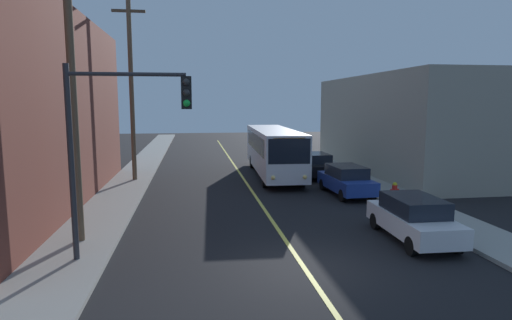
{
  "coord_description": "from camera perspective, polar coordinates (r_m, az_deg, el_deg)",
  "views": [
    {
      "loc": [
        -3.28,
        -12.05,
        4.99
      ],
      "look_at": [
        0.0,
        9.99,
        2.0
      ],
      "focal_mm": 29.9,
      "sensor_mm": 36.0,
      "label": 1
    }
  ],
  "objects": [
    {
      "name": "utility_pole_near",
      "position": [
        15.98,
        -23.59,
        13.04
      ],
      "size": [
        2.4,
        0.28,
        11.97
      ],
      "color": "brown",
      "rests_on": "sidewalk_left"
    },
    {
      "name": "lane_stripe_center",
      "position": [
        27.7,
        -1.53,
        -2.73
      ],
      "size": [
        0.16,
        60.0,
        0.01
      ],
      "primitive_type": "cube",
      "color": "#D8CC4C",
      "rests_on": "ground"
    },
    {
      "name": "utility_pole_mid",
      "position": [
        27.91,
        -16.38,
        10.68
      ],
      "size": [
        2.4,
        0.28,
        11.87
      ],
      "color": "brown",
      "rests_on": "sidewalk_left"
    },
    {
      "name": "traffic_signal_left_corner",
      "position": [
        13.65,
        -17.48,
        4.41
      ],
      "size": [
        3.75,
        0.48,
        6.0
      ],
      "color": "#2D2D33",
      "rests_on": "sidewalk_left"
    },
    {
      "name": "ground_plane",
      "position": [
        13.45,
        6.48,
        -14.18
      ],
      "size": [
        120.0,
        120.0,
        0.0
      ],
      "primitive_type": "plane",
      "color": "black"
    },
    {
      "name": "city_bus",
      "position": [
        29.39,
        2.33,
        1.44
      ],
      "size": [
        3.04,
        12.23,
        3.2
      ],
      "color": "silver",
      "rests_on": "ground"
    },
    {
      "name": "sidewalk_right",
      "position": [
        24.93,
        16.76,
        -4.06
      ],
      "size": [
        2.5,
        90.0,
        0.15
      ],
      "primitive_type": "cube",
      "color": "gray",
      "rests_on": "ground"
    },
    {
      "name": "building_right_warehouse",
      "position": [
        34.29,
        22.83,
        4.48
      ],
      "size": [
        12.0,
        18.17,
        6.91
      ],
      "color": "gray",
      "rests_on": "ground"
    },
    {
      "name": "fire_hydrant",
      "position": [
        22.87,
        18.05,
        -3.85
      ],
      "size": [
        0.44,
        0.26,
        0.84
      ],
      "color": "red",
      "rests_on": "sidewalk_right"
    },
    {
      "name": "parked_car_white",
      "position": [
        16.66,
        20.31,
        -7.26
      ],
      "size": [
        1.91,
        4.44,
        1.62
      ],
      "color": "silver",
      "rests_on": "ground"
    },
    {
      "name": "sidewalk_left",
      "position": [
        22.94,
        -18.29,
        -5.12
      ],
      "size": [
        2.5,
        90.0,
        0.15
      ],
      "primitive_type": "cube",
      "color": "gray",
      "rests_on": "ground"
    },
    {
      "name": "parked_car_black",
      "position": [
        29.11,
        7.92,
        -0.63
      ],
      "size": [
        1.84,
        4.41,
        1.62
      ],
      "color": "black",
      "rests_on": "ground"
    },
    {
      "name": "parked_car_blue",
      "position": [
        23.7,
        11.99,
        -2.61
      ],
      "size": [
        1.96,
        4.46,
        1.62
      ],
      "color": "navy",
      "rests_on": "ground"
    }
  ]
}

